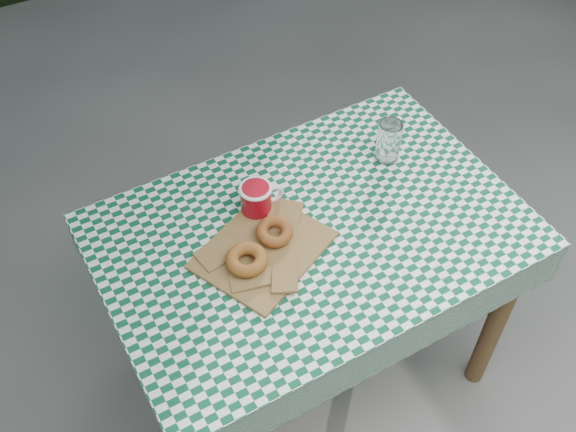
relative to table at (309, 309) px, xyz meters
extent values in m
plane|color=#4A4945|center=(-0.03, -0.01, -0.38)|extent=(60.00, 60.00, 0.00)
cube|color=brown|center=(0.00, 0.00, 0.00)|extent=(1.12, 0.77, 0.75)
cube|color=#0B482B|center=(0.00, 0.00, 0.38)|extent=(1.14, 0.79, 0.01)
cube|color=olive|center=(-0.15, 0.00, 0.39)|extent=(0.40, 0.37, 0.02)
torus|color=#91551E|center=(-0.21, -0.03, 0.41)|extent=(0.11, 0.11, 0.03)
torus|color=brown|center=(-0.10, 0.02, 0.41)|extent=(0.10, 0.10, 0.03)
cylinder|color=white|center=(0.33, 0.14, 0.44)|extent=(0.08, 0.08, 0.13)
camera|label=1|loc=(-0.60, -0.99, 1.75)|focal=42.16mm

